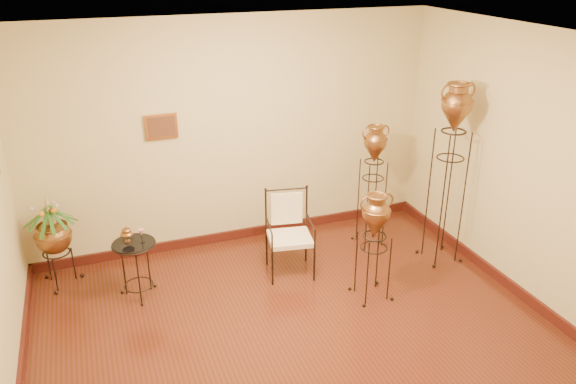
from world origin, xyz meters
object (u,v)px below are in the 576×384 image
object	(u,v)px
amphora_mid	(372,185)
armchair	(290,235)
planter_urn	(53,233)
amphora_tall	(448,173)
side_table	(137,268)

from	to	relation	value
amphora_mid	armchair	world-z (taller)	amphora_mid
amphora_mid	planter_urn	bearing A→B (deg)	174.29
amphora_tall	side_table	xyz separation A→B (m)	(-3.51, 0.43, -0.77)
amphora_tall	amphora_mid	world-z (taller)	amphora_tall
amphora_mid	planter_urn	world-z (taller)	amphora_mid
armchair	amphora_tall	bearing A→B (deg)	0.23
amphora_tall	armchair	size ratio (longest dim) A/B	2.22
amphora_mid	armchair	distance (m)	1.28
amphora_tall	amphora_mid	bearing A→B (deg)	134.88
amphora_tall	planter_urn	distance (m)	4.44
planter_urn	side_table	size ratio (longest dim) A/B	1.38
amphora_tall	armchair	world-z (taller)	amphora_tall
amphora_tall	amphora_mid	distance (m)	0.93
side_table	amphora_mid	bearing A→B (deg)	3.71
armchair	side_table	xyz separation A→B (m)	(-1.69, 0.13, -0.15)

